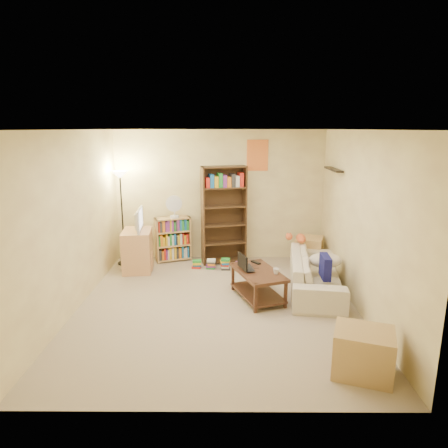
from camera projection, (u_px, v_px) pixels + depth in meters
The scene contains 19 objects.
room at pixel (217, 195), 5.45m from camera, with size 4.50×4.54×2.52m.
sofa at pixel (316, 273), 6.31m from camera, with size 1.03×2.04×0.57m, color beige.
navy_pillow at pixel (325, 267), 5.84m from camera, with size 0.37×0.11×0.34m, color navy.
cream_blanket at pixel (325, 260), 6.29m from camera, with size 0.52×0.37×0.22m, color beige.
tabby_cat at pixel (299, 238), 6.99m from camera, with size 0.45×0.21×0.15m.
coffee_table at pixel (258, 280), 6.00m from camera, with size 0.86×1.13×0.44m.
laptop at pixel (251, 268), 6.04m from camera, with size 0.30×0.40×0.03m, color black.
laptop_screen at pixel (243, 262), 5.96m from camera, with size 0.01×0.33×0.22m, color white.
mug at pixel (276, 271), 5.82m from camera, with size 0.10×0.10×0.09m, color white.
tv_remote at pixel (256, 262), 6.30m from camera, with size 0.06×0.18×0.02m, color black.
tv_stand at pixel (138, 250), 7.21m from camera, with size 0.49×0.69×0.74m, color tan.
television at pixel (136, 220), 7.07m from camera, with size 0.16×0.69×0.39m, color black.
tall_bookshelf at pixel (224, 213), 7.48m from camera, with size 0.87×0.46×1.85m.
short_bookshelf at pixel (173, 239), 7.72m from camera, with size 0.72×0.48×0.86m.
desk_fan at pixel (174, 206), 7.52m from camera, with size 0.30×0.17×0.43m.
floor_lamp at pixel (121, 191), 7.29m from camera, with size 0.30×0.30×1.77m.
side_table at pixel (309, 251), 7.46m from camera, with size 0.48×0.48×0.54m, color #DBB06A.
end_cabinet at pixel (363, 352), 4.15m from camera, with size 0.59×0.49×0.49m, color tan.
book_stacks at pixel (219, 265), 7.30m from camera, with size 0.96×0.26×0.21m.
Camera 1 is at (0.13, -5.38, 2.52)m, focal length 32.00 mm.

